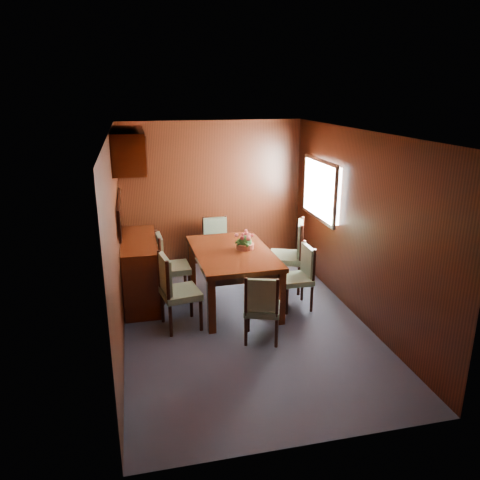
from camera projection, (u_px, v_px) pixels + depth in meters
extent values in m
plane|color=#3C4052|center=(244.00, 322.00, 6.03)|extent=(4.50, 4.50, 0.00)
cube|color=black|center=(116.00, 242.00, 5.34)|extent=(0.02, 4.50, 2.40)
cube|color=black|center=(358.00, 226.00, 5.99)|extent=(0.02, 4.50, 2.40)
cube|color=black|center=(212.00, 195.00, 7.75)|extent=(3.00, 0.02, 2.40)
cube|color=black|center=(312.00, 318.00, 3.58)|extent=(3.00, 0.02, 2.40)
cube|color=black|center=(244.00, 132.00, 5.30)|extent=(3.00, 4.50, 0.02)
cube|color=white|center=(324.00, 189.00, 6.92)|extent=(0.14, 1.10, 0.80)
cube|color=#B2B2B7|center=(319.00, 190.00, 6.91)|extent=(0.04, 1.20, 0.90)
cube|color=black|center=(120.00, 214.00, 6.25)|extent=(0.03, 1.36, 0.41)
cube|color=silver|center=(121.00, 213.00, 6.26)|extent=(0.01, 1.30, 0.35)
cube|color=#351206|center=(128.00, 149.00, 6.03)|extent=(0.40, 1.40, 0.50)
cube|color=#351206|center=(141.00, 270.00, 6.56)|extent=(0.48, 1.40, 0.90)
cube|color=#351206|center=(211.00, 306.00, 5.68)|extent=(0.10, 0.10, 0.71)
cube|color=#351206|center=(281.00, 298.00, 5.89)|extent=(0.10, 0.10, 0.71)
cube|color=#351206|center=(192.00, 263.00, 7.07)|extent=(0.10, 0.10, 0.71)
cube|color=#351206|center=(249.00, 258.00, 7.29)|extent=(0.10, 0.10, 0.71)
cube|color=black|center=(232.00, 259.00, 6.39)|extent=(0.95, 1.55, 0.10)
cube|color=#351206|center=(232.00, 253.00, 6.37)|extent=(1.07, 1.68, 0.06)
cylinder|color=black|center=(163.00, 308.00, 5.98)|extent=(0.04, 0.04, 0.39)
cylinder|color=black|center=(171.00, 322.00, 5.63)|extent=(0.04, 0.04, 0.39)
cylinder|color=black|center=(191.00, 303.00, 6.13)|extent=(0.04, 0.04, 0.39)
cylinder|color=black|center=(201.00, 316.00, 5.77)|extent=(0.04, 0.04, 0.39)
cube|color=slate|center=(181.00, 293.00, 5.80)|extent=(0.52, 0.53, 0.08)
cylinder|color=black|center=(160.00, 270.00, 5.82)|extent=(0.04, 0.04, 0.53)
cylinder|color=black|center=(168.00, 282.00, 5.47)|extent=(0.04, 0.04, 0.53)
cube|color=slate|center=(165.00, 274.00, 5.64)|extent=(0.13, 0.43, 0.44)
cylinder|color=black|center=(159.00, 281.00, 6.84)|extent=(0.04, 0.04, 0.39)
cylinder|color=black|center=(163.00, 292.00, 6.47)|extent=(0.04, 0.04, 0.39)
cylinder|color=black|center=(185.00, 278.00, 6.94)|extent=(0.04, 0.04, 0.39)
cylinder|color=black|center=(190.00, 288.00, 6.57)|extent=(0.04, 0.04, 0.39)
cube|color=slate|center=(174.00, 268.00, 6.63)|extent=(0.46, 0.48, 0.08)
cylinder|color=black|center=(157.00, 248.00, 6.68)|extent=(0.04, 0.04, 0.52)
cylinder|color=black|center=(160.00, 257.00, 6.31)|extent=(0.04, 0.04, 0.52)
cube|color=slate|center=(160.00, 250.00, 6.49)|extent=(0.08, 0.42, 0.44)
cylinder|color=black|center=(312.00, 299.00, 6.27)|extent=(0.04, 0.04, 0.36)
cylinder|color=black|center=(302.00, 288.00, 6.62)|extent=(0.04, 0.04, 0.36)
cylinder|color=black|center=(287.00, 302.00, 6.20)|extent=(0.04, 0.04, 0.36)
cylinder|color=black|center=(279.00, 291.00, 6.54)|extent=(0.04, 0.04, 0.36)
cube|color=slate|center=(295.00, 279.00, 6.34)|extent=(0.40, 0.42, 0.07)
cylinder|color=black|center=(314.00, 266.00, 6.13)|extent=(0.04, 0.04, 0.48)
cylinder|color=black|center=(304.00, 257.00, 6.47)|extent=(0.04, 0.04, 0.48)
cube|color=slate|center=(308.00, 260.00, 6.29)|extent=(0.06, 0.39, 0.40)
cylinder|color=black|center=(299.00, 281.00, 6.77)|extent=(0.05, 0.05, 0.43)
cylinder|color=black|center=(300.00, 270.00, 7.19)|extent=(0.05, 0.05, 0.43)
cylinder|color=black|center=(270.00, 280.00, 6.83)|extent=(0.05, 0.05, 0.43)
cylinder|color=black|center=(273.00, 269.00, 7.24)|extent=(0.05, 0.05, 0.43)
cube|color=slate|center=(286.00, 257.00, 6.92)|extent=(0.63, 0.64, 0.09)
cylinder|color=black|center=(301.00, 244.00, 6.60)|extent=(0.05, 0.05, 0.57)
cylinder|color=black|center=(302.00, 235.00, 7.01)|extent=(0.05, 0.05, 0.57)
cube|color=slate|center=(300.00, 238.00, 6.80)|extent=(0.23, 0.45, 0.48)
cylinder|color=black|center=(246.00, 332.00, 5.44)|extent=(0.04, 0.04, 0.35)
cylinder|color=black|center=(276.00, 334.00, 5.40)|extent=(0.04, 0.04, 0.35)
cylinder|color=black|center=(248.00, 319.00, 5.75)|extent=(0.04, 0.04, 0.35)
cylinder|color=black|center=(277.00, 320.00, 5.72)|extent=(0.04, 0.04, 0.35)
cube|color=slate|center=(262.00, 309.00, 5.51)|extent=(0.51, 0.50, 0.07)
cylinder|color=black|center=(246.00, 297.00, 5.29)|extent=(0.04, 0.04, 0.46)
cylinder|color=black|center=(277.00, 298.00, 5.25)|extent=(0.04, 0.04, 0.46)
cube|color=slate|center=(262.00, 295.00, 5.28)|extent=(0.37, 0.17, 0.39)
cylinder|color=black|center=(226.00, 257.00, 7.87)|extent=(0.04, 0.04, 0.36)
cylinder|color=black|center=(205.00, 258.00, 7.79)|extent=(0.04, 0.04, 0.36)
cylinder|color=black|center=(231.00, 264.00, 7.55)|extent=(0.04, 0.04, 0.36)
cylinder|color=black|center=(208.00, 266.00, 7.46)|extent=(0.04, 0.04, 0.36)
cube|color=slate|center=(217.00, 247.00, 7.59)|extent=(0.43, 0.41, 0.07)
cylinder|color=black|center=(226.00, 229.00, 7.73)|extent=(0.04, 0.04, 0.48)
cylinder|color=black|center=(204.00, 231.00, 7.65)|extent=(0.04, 0.04, 0.48)
cube|color=slate|center=(215.00, 229.00, 7.67)|extent=(0.39, 0.06, 0.41)
cylinder|color=#A74B33|center=(245.00, 246.00, 6.43)|extent=(0.25, 0.25, 0.08)
sphere|color=#26541C|center=(245.00, 242.00, 6.41)|extent=(0.19, 0.19, 0.19)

